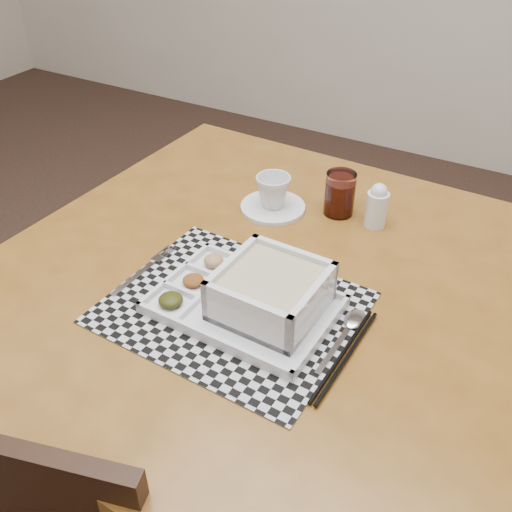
# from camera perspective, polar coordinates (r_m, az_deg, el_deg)

# --- Properties ---
(dining_table) EXTENTS (1.10, 1.10, 0.80)m
(dining_table) POSITION_cam_1_polar(r_m,az_deg,el_deg) (1.18, 0.97, -4.75)
(dining_table) COLOR #5E3711
(dining_table) RESTS_ON ground
(placemat) EXTENTS (0.45, 0.37, 0.00)m
(placemat) POSITION_cam_1_polar(r_m,az_deg,el_deg) (1.05, -2.41, -5.17)
(placemat) COLOR #ACADB4
(placemat) RESTS_ON dining_table
(serving_tray) EXTENTS (0.33, 0.23, 0.09)m
(serving_tray) POSITION_cam_1_polar(r_m,az_deg,el_deg) (1.01, 0.57, -4.06)
(serving_tray) COLOR silver
(serving_tray) RESTS_ON placemat
(fork) EXTENTS (0.02, 0.19, 0.00)m
(fork) POSITION_cam_1_polar(r_m,az_deg,el_deg) (1.15, -11.01, -1.25)
(fork) COLOR silver
(fork) RESTS_ON placemat
(spoon) EXTENTS (0.04, 0.18, 0.01)m
(spoon) POSITION_cam_1_polar(r_m,az_deg,el_deg) (1.02, 9.54, -6.67)
(spoon) COLOR silver
(spoon) RESTS_ON placemat
(chopsticks) EXTENTS (0.02, 0.24, 0.01)m
(chopsticks) POSITION_cam_1_polar(r_m,az_deg,el_deg) (0.97, 8.90, -9.75)
(chopsticks) COLOR black
(chopsticks) RESTS_ON placemat
(saucer) EXTENTS (0.15, 0.15, 0.01)m
(saucer) POSITION_cam_1_polar(r_m,az_deg,el_deg) (1.32, 1.70, 4.89)
(saucer) COLOR silver
(saucer) RESTS_ON dining_table
(cup) EXTENTS (0.09, 0.09, 0.07)m
(cup) POSITION_cam_1_polar(r_m,az_deg,el_deg) (1.30, 1.73, 6.48)
(cup) COLOR silver
(cup) RESTS_ON saucer
(juice_glass) EXTENTS (0.07, 0.07, 0.10)m
(juice_glass) POSITION_cam_1_polar(r_m,az_deg,el_deg) (1.30, 8.37, 6.03)
(juice_glass) COLOR white
(juice_glass) RESTS_ON dining_table
(creamer_bottle) EXTENTS (0.05, 0.05, 0.10)m
(creamer_bottle) POSITION_cam_1_polar(r_m,az_deg,el_deg) (1.27, 12.00, 4.92)
(creamer_bottle) COLOR silver
(creamer_bottle) RESTS_ON dining_table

